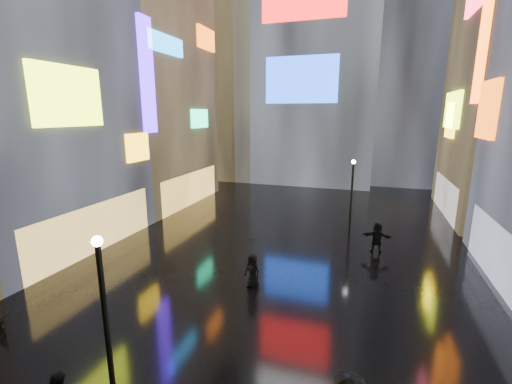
% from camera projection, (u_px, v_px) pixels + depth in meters
% --- Properties ---
extents(ground, '(140.00, 140.00, 0.00)m').
position_uv_depth(ground, '(292.00, 238.00, 23.57)').
color(ground, black).
rests_on(ground, ground).
extents(building_left_mid, '(10.28, 12.70, 24.00)m').
position_uv_depth(building_left_mid, '(11.00, 51.00, 20.23)').
color(building_left_mid, black).
rests_on(building_left_mid, ground).
extents(building_left_far, '(10.28, 12.00, 22.00)m').
position_uv_depth(building_left_far, '(139.00, 85.00, 31.55)').
color(building_left_far, black).
rests_on(building_left_far, ground).
extents(tower_main, '(16.00, 14.20, 42.00)m').
position_uv_depth(tower_main, '(314.00, 8.00, 41.98)').
color(tower_main, black).
rests_on(tower_main, ground).
extents(tower_flank_right, '(12.00, 12.00, 34.00)m').
position_uv_depth(tower_flank_right, '(416.00, 40.00, 41.08)').
color(tower_flank_right, black).
rests_on(tower_flank_right, ground).
extents(tower_flank_left, '(10.00, 10.00, 26.00)m').
position_uv_depth(tower_flank_left, '(227.00, 78.00, 45.30)').
color(tower_flank_left, black).
rests_on(tower_flank_left, ground).
extents(lamp_near, '(0.30, 0.30, 5.20)m').
position_uv_depth(lamp_near, '(105.00, 312.00, 9.57)').
color(lamp_near, black).
rests_on(lamp_near, ground).
extents(lamp_far, '(0.30, 0.30, 5.20)m').
position_uv_depth(lamp_far, '(352.00, 191.00, 24.63)').
color(lamp_far, black).
rests_on(lamp_far, ground).
extents(pedestrian_4, '(0.97, 0.79, 1.71)m').
position_uv_depth(pedestrian_4, '(252.00, 271.00, 16.74)').
color(pedestrian_4, black).
rests_on(pedestrian_4, ground).
extents(pedestrian_5, '(1.78, 0.63, 1.89)m').
position_uv_depth(pedestrian_5, '(377.00, 238.00, 20.94)').
color(pedestrian_5, black).
rests_on(pedestrian_5, ground).
extents(umbrella_2, '(1.30, 1.31, 0.86)m').
position_uv_depth(umbrella_2, '(252.00, 246.00, 16.45)').
color(umbrella_2, black).
rests_on(umbrella_2, pedestrian_4).
extents(bicycle, '(1.73, 1.22, 0.86)m').
position_uv_depth(bicycle, '(0.00, 323.00, 13.30)').
color(bicycle, black).
rests_on(bicycle, ground).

